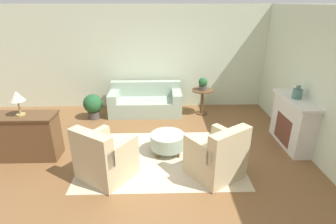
{
  "coord_description": "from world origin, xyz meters",
  "views": [
    {
      "loc": [
        0.01,
        -4.41,
        2.84
      ],
      "look_at": [
        0.15,
        0.55,
        0.75
      ],
      "focal_mm": 28.0,
      "sensor_mm": 36.0,
      "label": 1
    }
  ],
  "objects_px": {
    "armchair_right": "(217,157)",
    "side_table": "(202,97)",
    "ottoman_table": "(168,141)",
    "couch": "(146,102)",
    "armchair_left": "(104,159)",
    "potted_plant_on_side_table": "(203,84)",
    "dresser": "(26,136)",
    "potted_plant_floor": "(93,105)",
    "vase_mantel_near": "(297,93)",
    "table_lamp": "(17,97)"
  },
  "relations": [
    {
      "from": "ottoman_table",
      "to": "side_table",
      "type": "distance_m",
      "value": 2.25
    },
    {
      "from": "potted_plant_floor",
      "to": "table_lamp",
      "type": "relative_size",
      "value": 1.4
    },
    {
      "from": "armchair_right",
      "to": "potted_plant_on_side_table",
      "type": "height_order",
      "value": "potted_plant_on_side_table"
    },
    {
      "from": "couch",
      "to": "dresser",
      "type": "xyz_separation_m",
      "value": [
        -2.18,
        -2.2,
        0.16
      ]
    },
    {
      "from": "dresser",
      "to": "potted_plant_floor",
      "type": "xyz_separation_m",
      "value": [
        0.84,
        1.85,
        -0.1
      ]
    },
    {
      "from": "potted_plant_on_side_table",
      "to": "armchair_right",
      "type": "bearing_deg",
      "value": -93.02
    },
    {
      "from": "potted_plant_on_side_table",
      "to": "potted_plant_floor",
      "type": "height_order",
      "value": "potted_plant_on_side_table"
    },
    {
      "from": "ottoman_table",
      "to": "armchair_right",
      "type": "bearing_deg",
      "value": -43.19
    },
    {
      "from": "couch",
      "to": "dresser",
      "type": "distance_m",
      "value": 3.11
    },
    {
      "from": "side_table",
      "to": "table_lamp",
      "type": "xyz_separation_m",
      "value": [
        -3.71,
        -2.09,
        0.78
      ]
    },
    {
      "from": "dresser",
      "to": "potted_plant_on_side_table",
      "type": "bearing_deg",
      "value": 29.34
    },
    {
      "from": "couch",
      "to": "ottoman_table",
      "type": "relative_size",
      "value": 2.8
    },
    {
      "from": "armchair_right",
      "to": "table_lamp",
      "type": "height_order",
      "value": "table_lamp"
    },
    {
      "from": "armchair_left",
      "to": "ottoman_table",
      "type": "distance_m",
      "value": 1.36
    },
    {
      "from": "ottoman_table",
      "to": "vase_mantel_near",
      "type": "xyz_separation_m",
      "value": [
        2.59,
        0.25,
        0.89
      ]
    },
    {
      "from": "couch",
      "to": "potted_plant_on_side_table",
      "type": "relative_size",
      "value": 5.92
    },
    {
      "from": "ottoman_table",
      "to": "vase_mantel_near",
      "type": "bearing_deg",
      "value": 5.59
    },
    {
      "from": "ottoman_table",
      "to": "table_lamp",
      "type": "height_order",
      "value": "table_lamp"
    },
    {
      "from": "dresser",
      "to": "vase_mantel_near",
      "type": "bearing_deg",
      "value": 3.58
    },
    {
      "from": "couch",
      "to": "armchair_left",
      "type": "relative_size",
      "value": 1.74
    },
    {
      "from": "armchair_right",
      "to": "table_lamp",
      "type": "distance_m",
      "value": 3.74
    },
    {
      "from": "ottoman_table",
      "to": "potted_plant_on_side_table",
      "type": "relative_size",
      "value": 2.11
    },
    {
      "from": "side_table",
      "to": "potted_plant_floor",
      "type": "bearing_deg",
      "value": -175.34
    },
    {
      "from": "couch",
      "to": "dresser",
      "type": "bearing_deg",
      "value": -134.79
    },
    {
      "from": "armchair_right",
      "to": "potted_plant_on_side_table",
      "type": "distance_m",
      "value": 2.84
    },
    {
      "from": "armchair_left",
      "to": "dresser",
      "type": "bearing_deg",
      "value": 156.51
    },
    {
      "from": "couch",
      "to": "ottoman_table",
      "type": "distance_m",
      "value": 2.19
    },
    {
      "from": "potted_plant_floor",
      "to": "side_table",
      "type": "bearing_deg",
      "value": 4.66
    },
    {
      "from": "dresser",
      "to": "table_lamp",
      "type": "relative_size",
      "value": 2.64
    },
    {
      "from": "couch",
      "to": "vase_mantel_near",
      "type": "bearing_deg",
      "value": -30.79
    },
    {
      "from": "armchair_right",
      "to": "side_table",
      "type": "height_order",
      "value": "armchair_right"
    },
    {
      "from": "couch",
      "to": "armchair_left",
      "type": "height_order",
      "value": "armchair_left"
    },
    {
      "from": "potted_plant_on_side_table",
      "to": "table_lamp",
      "type": "relative_size",
      "value": 0.69
    },
    {
      "from": "armchair_left",
      "to": "side_table",
      "type": "bearing_deg",
      "value": 53.27
    },
    {
      "from": "couch",
      "to": "potted_plant_floor",
      "type": "relative_size",
      "value": 2.93
    },
    {
      "from": "armchair_right",
      "to": "side_table",
      "type": "distance_m",
      "value": 2.8
    },
    {
      "from": "side_table",
      "to": "ottoman_table",
      "type": "bearing_deg",
      "value": -116.15
    },
    {
      "from": "dresser",
      "to": "table_lamp",
      "type": "xyz_separation_m",
      "value": [
        -0.0,
        -0.0,
        0.79
      ]
    },
    {
      "from": "armchair_right",
      "to": "vase_mantel_near",
      "type": "relative_size",
      "value": 4.13
    },
    {
      "from": "armchair_left",
      "to": "couch",
      "type": "bearing_deg",
      "value": 79.17
    },
    {
      "from": "side_table",
      "to": "table_lamp",
      "type": "distance_m",
      "value": 4.33
    },
    {
      "from": "armchair_left",
      "to": "dresser",
      "type": "distance_m",
      "value": 1.78
    },
    {
      "from": "side_table",
      "to": "potted_plant_on_side_table",
      "type": "relative_size",
      "value": 2.11
    },
    {
      "from": "ottoman_table",
      "to": "vase_mantel_near",
      "type": "distance_m",
      "value": 2.75
    },
    {
      "from": "armchair_right",
      "to": "side_table",
      "type": "relative_size",
      "value": 1.61
    },
    {
      "from": "armchair_right",
      "to": "ottoman_table",
      "type": "height_order",
      "value": "armchair_right"
    },
    {
      "from": "ottoman_table",
      "to": "couch",
      "type": "bearing_deg",
      "value": 104.35
    },
    {
      "from": "armchair_right",
      "to": "vase_mantel_near",
      "type": "distance_m",
      "value": 2.19
    },
    {
      "from": "dresser",
      "to": "table_lamp",
      "type": "distance_m",
      "value": 0.79
    },
    {
      "from": "vase_mantel_near",
      "to": "potted_plant_on_side_table",
      "type": "bearing_deg",
      "value": 132.48
    }
  ]
}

